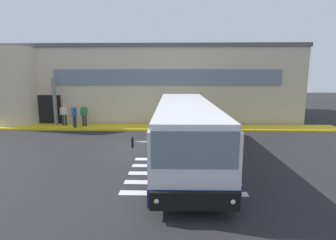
{
  "coord_description": "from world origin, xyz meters",
  "views": [
    {
      "loc": [
        1.73,
        -14.31,
        4.01
      ],
      "look_at": [
        1.3,
        -0.02,
        1.5
      ],
      "focal_mm": 27.77,
      "sensor_mm": 36.0,
      "label": 1
    }
  ],
  "objects_px": {
    "entry_support_column": "(55,102)",
    "bus_main_foreground": "(185,131)",
    "passenger_near_column": "(64,113)",
    "passenger_at_curb_edge": "(84,114)",
    "passenger_by_doorway": "(74,115)"
  },
  "relations": [
    {
      "from": "passenger_by_doorway",
      "to": "passenger_at_curb_edge",
      "type": "bearing_deg",
      "value": 43.42
    },
    {
      "from": "passenger_near_column",
      "to": "passenger_by_doorway",
      "type": "xyz_separation_m",
      "value": [
        1.11,
        -0.81,
        -0.03
      ]
    },
    {
      "from": "bus_main_foreground",
      "to": "passenger_at_curb_edge",
      "type": "height_order",
      "value": "bus_main_foreground"
    },
    {
      "from": "bus_main_foreground",
      "to": "passenger_near_column",
      "type": "height_order",
      "value": "bus_main_foreground"
    },
    {
      "from": "bus_main_foreground",
      "to": "passenger_at_curb_edge",
      "type": "xyz_separation_m",
      "value": [
        -7.34,
        6.86,
        -0.26
      ]
    },
    {
      "from": "passenger_near_column",
      "to": "passenger_by_doorway",
      "type": "distance_m",
      "value": 1.38
    },
    {
      "from": "entry_support_column",
      "to": "passenger_near_column",
      "type": "distance_m",
      "value": 1.19
    },
    {
      "from": "entry_support_column",
      "to": "bus_main_foreground",
      "type": "bearing_deg",
      "value": -37.26
    },
    {
      "from": "entry_support_column",
      "to": "passenger_at_curb_edge",
      "type": "bearing_deg",
      "value": -13.49
    },
    {
      "from": "entry_support_column",
      "to": "bus_main_foreground",
      "type": "height_order",
      "value": "entry_support_column"
    },
    {
      "from": "bus_main_foreground",
      "to": "passenger_at_curb_edge",
      "type": "distance_m",
      "value": 10.04
    },
    {
      "from": "entry_support_column",
      "to": "passenger_at_curb_edge",
      "type": "distance_m",
      "value": 2.66
    },
    {
      "from": "bus_main_foreground",
      "to": "passenger_near_column",
      "type": "relative_size",
      "value": 6.88
    },
    {
      "from": "entry_support_column",
      "to": "passenger_at_curb_edge",
      "type": "relative_size",
      "value": 2.15
    },
    {
      "from": "entry_support_column",
      "to": "passenger_by_doorway",
      "type": "bearing_deg",
      "value": -30.17
    }
  ]
}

